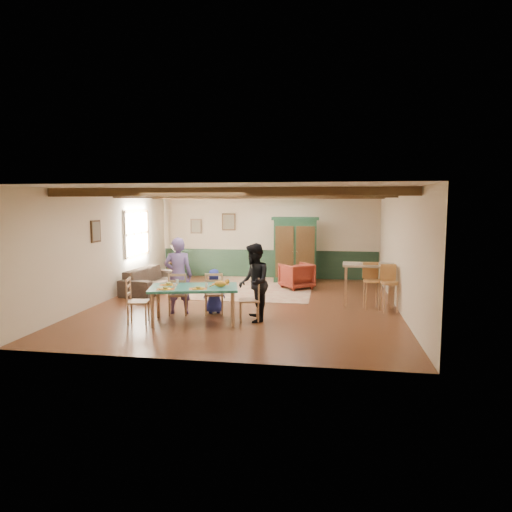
# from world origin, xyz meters

# --- Properties ---
(floor) EXTENTS (8.00, 8.00, 0.00)m
(floor) POSITION_xyz_m (0.00, 0.00, 0.00)
(floor) COLOR #4D2615
(floor) RESTS_ON ground
(wall_back) EXTENTS (7.00, 0.02, 2.70)m
(wall_back) POSITION_xyz_m (0.00, 4.00, 1.35)
(wall_back) COLOR beige
(wall_back) RESTS_ON floor
(wall_left) EXTENTS (0.02, 8.00, 2.70)m
(wall_left) POSITION_xyz_m (-3.50, 0.00, 1.35)
(wall_left) COLOR beige
(wall_left) RESTS_ON floor
(wall_right) EXTENTS (0.02, 8.00, 2.70)m
(wall_right) POSITION_xyz_m (3.50, 0.00, 1.35)
(wall_right) COLOR beige
(wall_right) RESTS_ON floor
(ceiling) EXTENTS (7.00, 8.00, 0.02)m
(ceiling) POSITION_xyz_m (0.00, 0.00, 2.70)
(ceiling) COLOR silver
(ceiling) RESTS_ON wall_back
(wainscot_back) EXTENTS (6.95, 0.03, 0.90)m
(wainscot_back) POSITION_xyz_m (0.00, 3.98, 0.45)
(wainscot_back) COLOR #1B3222
(wainscot_back) RESTS_ON floor
(ceiling_beam_front) EXTENTS (6.95, 0.16, 0.16)m
(ceiling_beam_front) POSITION_xyz_m (0.00, -2.30, 2.61)
(ceiling_beam_front) COLOR #32200E
(ceiling_beam_front) RESTS_ON ceiling
(ceiling_beam_mid) EXTENTS (6.95, 0.16, 0.16)m
(ceiling_beam_mid) POSITION_xyz_m (0.00, 0.40, 2.61)
(ceiling_beam_mid) COLOR #32200E
(ceiling_beam_mid) RESTS_ON ceiling
(ceiling_beam_back) EXTENTS (6.95, 0.16, 0.16)m
(ceiling_beam_back) POSITION_xyz_m (0.00, 3.00, 2.61)
(ceiling_beam_back) COLOR #32200E
(ceiling_beam_back) RESTS_ON ceiling
(window_left) EXTENTS (0.06, 1.60, 1.30)m
(window_left) POSITION_xyz_m (-3.47, 1.70, 1.55)
(window_left) COLOR white
(window_left) RESTS_ON wall_left
(picture_left_wall) EXTENTS (0.04, 0.42, 0.52)m
(picture_left_wall) POSITION_xyz_m (-3.47, -0.60, 1.75)
(picture_left_wall) COLOR gray
(picture_left_wall) RESTS_ON wall_left
(picture_back_a) EXTENTS (0.45, 0.04, 0.55)m
(picture_back_a) POSITION_xyz_m (-1.30, 3.97, 1.80)
(picture_back_a) COLOR gray
(picture_back_a) RESTS_ON wall_back
(picture_back_b) EXTENTS (0.38, 0.04, 0.48)m
(picture_back_b) POSITION_xyz_m (-2.40, 3.97, 1.65)
(picture_back_b) COLOR gray
(picture_back_b) RESTS_ON wall_back
(dining_table) EXTENTS (1.92, 1.34, 0.73)m
(dining_table) POSITION_xyz_m (-0.75, -1.81, 0.36)
(dining_table) COLOR #1F6250
(dining_table) RESTS_ON floor
(dining_chair_far_left) EXTENTS (0.49, 0.51, 0.92)m
(dining_chair_far_left) POSITION_xyz_m (-1.28, -1.21, 0.46)
(dining_chair_far_left) COLOR #A07350
(dining_chair_far_left) RESTS_ON floor
(dining_chair_far_right) EXTENTS (0.49, 0.51, 0.92)m
(dining_chair_far_right) POSITION_xyz_m (-0.52, -1.04, 0.46)
(dining_chair_far_right) COLOR #A07350
(dining_chair_far_right) RESTS_ON floor
(dining_chair_end_left) EXTENTS (0.51, 0.49, 0.92)m
(dining_chair_end_left) POSITION_xyz_m (-1.83, -2.06, 0.46)
(dining_chair_end_left) COLOR #A07350
(dining_chair_end_left) RESTS_ON floor
(dining_chair_end_right) EXTENTS (0.51, 0.49, 0.92)m
(dining_chair_end_right) POSITION_xyz_m (0.34, -1.56, 0.46)
(dining_chair_end_right) COLOR #A07350
(dining_chair_end_right) RESTS_ON floor
(person_man) EXTENTS (0.68, 0.53, 1.67)m
(person_man) POSITION_xyz_m (-1.30, -1.14, 0.84)
(person_man) COLOR #745A9B
(person_man) RESTS_ON floor
(person_woman) EXTENTS (0.76, 0.89, 1.60)m
(person_woman) POSITION_xyz_m (0.44, -1.53, 0.80)
(person_woman) COLOR black
(person_woman) RESTS_ON floor
(person_child) EXTENTS (0.53, 0.41, 0.97)m
(person_child) POSITION_xyz_m (-0.54, -0.96, 0.49)
(person_child) COLOR #2A34A8
(person_child) RESTS_ON floor
(cat) EXTENTS (0.37, 0.21, 0.17)m
(cat) POSITION_xyz_m (-0.20, -1.78, 0.81)
(cat) COLOR orange
(cat) RESTS_ON dining_table
(place_setting_near_left) EXTENTS (0.44, 0.37, 0.11)m
(place_setting_near_left) POSITION_xyz_m (-1.21, -2.16, 0.78)
(place_setting_near_left) COLOR orange
(place_setting_near_left) RESTS_ON dining_table
(place_setting_near_center) EXTENTS (0.44, 0.37, 0.11)m
(place_setting_near_center) POSITION_xyz_m (-0.60, -2.02, 0.78)
(place_setting_near_center) COLOR orange
(place_setting_near_center) RESTS_ON dining_table
(place_setting_far_left) EXTENTS (0.44, 0.37, 0.11)m
(place_setting_far_left) POSITION_xyz_m (-1.32, -1.69, 0.78)
(place_setting_far_left) COLOR orange
(place_setting_far_left) RESTS_ON dining_table
(place_setting_far_right) EXTENTS (0.44, 0.37, 0.11)m
(place_setting_far_right) POSITION_xyz_m (-0.28, -1.45, 0.78)
(place_setting_far_right) COLOR orange
(place_setting_far_right) RESTS_ON dining_table
(area_rug) EXTENTS (3.21, 3.81, 0.01)m
(area_rug) POSITION_xyz_m (-0.13, 2.10, 0.01)
(area_rug) COLOR #C8BA91
(area_rug) RESTS_ON floor
(armoire) EXTENTS (1.43, 0.61, 1.99)m
(armoire) POSITION_xyz_m (0.92, 3.27, 1.00)
(armoire) COLOR #14321E
(armoire) RESTS_ON floor
(armchair) EXTENTS (1.10, 1.10, 0.73)m
(armchair) POSITION_xyz_m (1.04, 2.19, 0.36)
(armchair) COLOR #541510
(armchair) RESTS_ON floor
(sofa) EXTENTS (1.03, 2.25, 0.64)m
(sofa) POSITION_xyz_m (-2.85, 1.21, 0.32)
(sofa) COLOR #372B22
(sofa) RESTS_ON floor
(end_table) EXTENTS (0.48, 0.48, 0.55)m
(end_table) POSITION_xyz_m (-2.90, 3.25, 0.28)
(end_table) COLOR #32200E
(end_table) RESTS_ON floor
(table_lamp) EXTENTS (0.31, 0.31, 0.51)m
(table_lamp) POSITION_xyz_m (-2.90, 3.25, 0.81)
(table_lamp) COLOR beige
(table_lamp) RESTS_ON end_table
(counter_table) EXTENTS (1.22, 0.74, 0.99)m
(counter_table) POSITION_xyz_m (2.86, 0.32, 0.50)
(counter_table) COLOR beige
(counter_table) RESTS_ON floor
(bar_stool_left) EXTENTS (0.42, 0.45, 1.06)m
(bar_stool_left) POSITION_xyz_m (2.90, -0.04, 0.53)
(bar_stool_left) COLOR tan
(bar_stool_left) RESTS_ON floor
(bar_stool_right) EXTENTS (0.42, 0.45, 1.05)m
(bar_stool_right) POSITION_xyz_m (3.27, -0.27, 0.53)
(bar_stool_right) COLOR tan
(bar_stool_right) RESTS_ON floor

